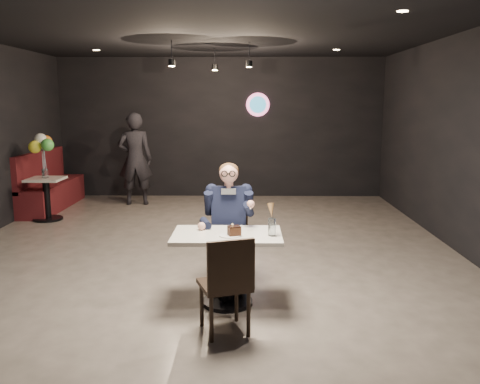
{
  "coord_description": "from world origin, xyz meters",
  "views": [
    {
      "loc": [
        0.57,
        -6.59,
        2.06
      ],
      "look_at": [
        0.5,
        -1.02,
        1.07
      ],
      "focal_mm": 38.0,
      "sensor_mm": 36.0,
      "label": 1
    }
  ],
  "objects_px": {
    "main_table": "(227,269)",
    "side_table": "(47,200)",
    "passerby": "(135,159)",
    "sundae_glass": "(272,227)",
    "booth_bench": "(51,180)",
    "balloon_vase": "(45,173)",
    "chair_far": "(229,246)",
    "chair_near": "(224,283)",
    "seated_man": "(229,223)"
  },
  "relations": [
    {
      "from": "booth_bench",
      "to": "passerby",
      "type": "bearing_deg",
      "value": 15.02
    },
    {
      "from": "chair_far",
      "to": "seated_man",
      "type": "distance_m",
      "value": 0.26
    },
    {
      "from": "seated_man",
      "to": "sundae_glass",
      "type": "height_order",
      "value": "seated_man"
    },
    {
      "from": "main_table",
      "to": "chair_near",
      "type": "height_order",
      "value": "chair_near"
    },
    {
      "from": "chair_far",
      "to": "passerby",
      "type": "relative_size",
      "value": 0.5
    },
    {
      "from": "sundae_glass",
      "to": "chair_far",
      "type": "bearing_deg",
      "value": 125.59
    },
    {
      "from": "chair_far",
      "to": "passerby",
      "type": "bearing_deg",
      "value": 114.0
    },
    {
      "from": "booth_bench",
      "to": "chair_far",
      "type": "bearing_deg",
      "value": -49.15
    },
    {
      "from": "sundae_glass",
      "to": "side_table",
      "type": "bearing_deg",
      "value": 134.66
    },
    {
      "from": "booth_bench",
      "to": "balloon_vase",
      "type": "height_order",
      "value": "booth_bench"
    },
    {
      "from": "sundae_glass",
      "to": "passerby",
      "type": "bearing_deg",
      "value": 115.53
    },
    {
      "from": "seated_man",
      "to": "booth_bench",
      "type": "bearing_deg",
      "value": 130.85
    },
    {
      "from": "main_table",
      "to": "balloon_vase",
      "type": "relative_size",
      "value": 6.74
    },
    {
      "from": "booth_bench",
      "to": "side_table",
      "type": "bearing_deg",
      "value": -73.3
    },
    {
      "from": "main_table",
      "to": "chair_far",
      "type": "height_order",
      "value": "chair_far"
    },
    {
      "from": "booth_bench",
      "to": "passerby",
      "type": "xyz_separation_m",
      "value": [
        1.57,
        0.42,
        0.37
      ]
    },
    {
      "from": "chair_far",
      "to": "balloon_vase",
      "type": "height_order",
      "value": "chair_far"
    },
    {
      "from": "main_table",
      "to": "balloon_vase",
      "type": "xyz_separation_m",
      "value": [
        -3.32,
        3.74,
        0.46
      ]
    },
    {
      "from": "chair_near",
      "to": "balloon_vase",
      "type": "distance_m",
      "value": 5.51
    },
    {
      "from": "booth_bench",
      "to": "passerby",
      "type": "height_order",
      "value": "passerby"
    },
    {
      "from": "sundae_glass",
      "to": "main_table",
      "type": "bearing_deg",
      "value": 170.16
    },
    {
      "from": "main_table",
      "to": "sundae_glass",
      "type": "relative_size",
      "value": 6.27
    },
    {
      "from": "chair_far",
      "to": "balloon_vase",
      "type": "bearing_deg",
      "value": 136.17
    },
    {
      "from": "chair_far",
      "to": "side_table",
      "type": "bearing_deg",
      "value": 136.17
    },
    {
      "from": "main_table",
      "to": "chair_far",
      "type": "bearing_deg",
      "value": 90.0
    },
    {
      "from": "chair_far",
      "to": "seated_man",
      "type": "bearing_deg",
      "value": 0.0
    },
    {
      "from": "chair_far",
      "to": "passerby",
      "type": "distance_m",
      "value": 5.07
    },
    {
      "from": "sundae_glass",
      "to": "balloon_vase",
      "type": "distance_m",
      "value": 5.37
    },
    {
      "from": "main_table",
      "to": "passerby",
      "type": "relative_size",
      "value": 0.59
    },
    {
      "from": "main_table",
      "to": "side_table",
      "type": "relative_size",
      "value": 1.51
    },
    {
      "from": "sundae_glass",
      "to": "passerby",
      "type": "relative_size",
      "value": 0.09
    },
    {
      "from": "booth_bench",
      "to": "side_table",
      "type": "height_order",
      "value": "booth_bench"
    },
    {
      "from": "chair_far",
      "to": "chair_near",
      "type": "distance_m",
      "value": 1.19
    },
    {
      "from": "sundae_glass",
      "to": "seated_man",
      "type": "bearing_deg",
      "value": 125.59
    },
    {
      "from": "passerby",
      "to": "chair_near",
      "type": "bearing_deg",
      "value": 102.78
    },
    {
      "from": "sundae_glass",
      "to": "chair_near",
      "type": "bearing_deg",
      "value": -128.74
    },
    {
      "from": "main_table",
      "to": "booth_bench",
      "type": "xyz_separation_m",
      "value": [
        -3.62,
        4.74,
        0.18
      ]
    },
    {
      "from": "sundae_glass",
      "to": "balloon_vase",
      "type": "bearing_deg",
      "value": 134.66
    },
    {
      "from": "side_table",
      "to": "seated_man",
      "type": "bearing_deg",
      "value": -43.83
    },
    {
      "from": "booth_bench",
      "to": "passerby",
      "type": "relative_size",
      "value": 1.21
    },
    {
      "from": "main_table",
      "to": "sundae_glass",
      "type": "xyz_separation_m",
      "value": [
        0.45,
        -0.08,
        0.46
      ]
    },
    {
      "from": "booth_bench",
      "to": "balloon_vase",
      "type": "relative_size",
      "value": 13.73
    },
    {
      "from": "chair_near",
      "to": "balloon_vase",
      "type": "bearing_deg",
      "value": 107.7
    },
    {
      "from": "seated_man",
      "to": "balloon_vase",
      "type": "xyz_separation_m",
      "value": [
        -3.32,
        3.19,
        0.11
      ]
    },
    {
      "from": "passerby",
      "to": "booth_bench",
      "type": "bearing_deg",
      "value": 8.31
    },
    {
      "from": "balloon_vase",
      "to": "side_table",
      "type": "bearing_deg",
      "value": 0.0
    },
    {
      "from": "seated_man",
      "to": "passerby",
      "type": "xyz_separation_m",
      "value": [
        -2.05,
        4.61,
        0.21
      ]
    },
    {
      "from": "side_table",
      "to": "passerby",
      "type": "bearing_deg",
      "value": 48.22
    },
    {
      "from": "chair_near",
      "to": "main_table",
      "type": "bearing_deg",
      "value": 70.5
    },
    {
      "from": "main_table",
      "to": "balloon_vase",
      "type": "height_order",
      "value": "balloon_vase"
    }
  ]
}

